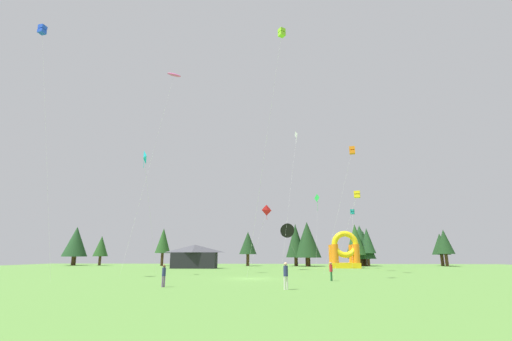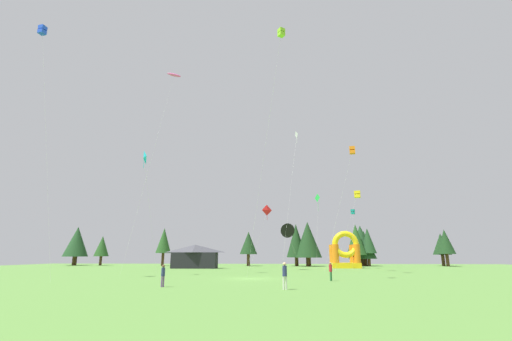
% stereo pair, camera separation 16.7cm
% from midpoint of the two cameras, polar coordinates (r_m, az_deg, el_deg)
% --- Properties ---
extents(ground_plane, '(120.00, 120.00, 0.00)m').
position_cam_midpoint_polar(ground_plane, '(37.23, -0.95, -17.20)').
color(ground_plane, '#548438').
extents(kite_black_delta, '(3.76, 3.02, 7.83)m').
position_cam_midpoint_polar(kite_black_delta, '(58.99, 4.80, -9.55)').
color(kite_black_delta, black).
rests_on(kite_black_delta, ground_plane).
extents(kite_lime_box, '(4.50, 6.51, 25.85)m').
position_cam_midpoint_polar(kite_lime_box, '(40.13, 4.04, 21.26)').
color(kite_lime_box, '#8CD826').
rests_on(kite_lime_box, ground_plane).
extents(kite_yellow_box, '(4.36, 1.69, 11.83)m').
position_cam_midpoint_polar(kite_yellow_box, '(55.58, 16.04, -3.77)').
color(kite_yellow_box, yellow).
rests_on(kite_yellow_box, ground_plane).
extents(kite_blue_box, '(6.08, 1.59, 27.83)m').
position_cam_midpoint_polar(kite_blue_box, '(49.37, -31.54, 18.84)').
color(kite_blue_box, blue).
rests_on(kite_blue_box, ground_plane).
extents(kite_orange_box, '(4.90, 1.32, 16.73)m').
position_cam_midpoint_polar(kite_orange_box, '(49.53, 15.28, 3.14)').
color(kite_orange_box, orange).
rests_on(kite_orange_box, ground_plane).
extents(kite_teal_box, '(1.69, 3.49, 10.27)m').
position_cam_midpoint_polar(kite_teal_box, '(65.26, 15.35, -6.52)').
color(kite_teal_box, '#0C7F7A').
rests_on(kite_teal_box, ground_plane).
extents(kite_red_diamond, '(3.72, 1.37, 10.43)m').
position_cam_midpoint_polar(kite_red_diamond, '(60.58, 1.74, -6.57)').
color(kite_red_diamond, red).
rests_on(kite_red_diamond, ground_plane).
extents(kite_cyan_diamond, '(1.57, 5.20, 14.61)m').
position_cam_midpoint_polar(kite_cyan_diamond, '(45.41, -17.96, 1.85)').
color(kite_cyan_diamond, '#19B7CC').
rests_on(kite_cyan_diamond, ground_plane).
extents(kite_green_diamond, '(1.62, 4.63, 13.41)m').
position_cam_midpoint_polar(kite_green_diamond, '(68.00, 9.93, -4.56)').
color(kite_green_diamond, green).
rests_on(kite_green_diamond, ground_plane).
extents(kite_white_diamond, '(3.51, 7.55, 23.54)m').
position_cam_midpoint_polar(kite_white_diamond, '(62.67, 6.54, 5.49)').
color(kite_white_diamond, white).
rests_on(kite_white_diamond, ground_plane).
extents(kite_pink_parafoil, '(5.12, 3.35, 26.81)m').
position_cam_midpoint_polar(kite_pink_parafoil, '(51.19, -13.31, 14.82)').
color(kite_pink_parafoil, '#EA599E').
rests_on(kite_pink_parafoil, ground_plane).
extents(person_left_edge, '(0.41, 0.41, 1.70)m').
position_cam_midpoint_polar(person_left_edge, '(34.78, 11.97, -15.51)').
color(person_left_edge, '#33723F').
rests_on(person_left_edge, ground_plane).
extents(person_midfield, '(0.38, 0.38, 1.86)m').
position_cam_midpoint_polar(person_midfield, '(25.74, 4.67, -16.33)').
color(person_midfield, silver).
rests_on(person_midfield, ground_plane).
extents(person_near_camera, '(0.40, 0.40, 1.64)m').
position_cam_midpoint_polar(person_near_camera, '(28.59, -14.94, -15.92)').
color(person_near_camera, '#724C8C').
rests_on(person_near_camera, ground_plane).
extents(inflatable_yellow_castle, '(5.10, 4.59, 6.64)m').
position_cam_midpoint_polar(inflatable_yellow_castle, '(68.33, 14.14, -13.07)').
color(inflatable_yellow_castle, yellow).
rests_on(inflatable_yellow_castle, ground_plane).
extents(festival_tent, '(7.95, 3.04, 4.15)m').
position_cam_midpoint_polar(festival_tent, '(65.78, -10.08, -13.61)').
color(festival_tent, black).
rests_on(festival_tent, ground_plane).
extents(tree_row_0, '(5.51, 5.51, 8.79)m').
position_cam_midpoint_polar(tree_row_0, '(93.32, -27.33, -10.26)').
color(tree_row_0, '#4C331E').
rests_on(tree_row_0, ground_plane).
extents(tree_row_1, '(3.30, 3.30, 6.63)m').
position_cam_midpoint_polar(tree_row_1, '(90.02, -23.95, -11.21)').
color(tree_row_1, '#4C331E').
rests_on(tree_row_1, ground_plane).
extents(tree_row_2, '(3.33, 3.33, 8.22)m').
position_cam_midpoint_polar(tree_row_2, '(82.29, -14.93, -10.99)').
color(tree_row_2, '#4C331E').
rests_on(tree_row_2, ground_plane).
extents(tree_row_3, '(3.84, 3.84, 7.37)m').
position_cam_midpoint_polar(tree_row_3, '(78.88, -1.39, -11.73)').
color(tree_row_3, '#4C331E').
rests_on(tree_row_3, ground_plane).
extents(tree_row_4, '(4.26, 4.26, 9.01)m').
position_cam_midpoint_polar(tree_row_4, '(78.51, 6.40, -11.28)').
color(tree_row_4, '#4C331E').
rests_on(tree_row_4, ground_plane).
extents(tree_row_5, '(5.78, 5.78, 9.37)m').
position_cam_midpoint_polar(tree_row_5, '(77.82, 8.28, -11.08)').
color(tree_row_5, '#4C331E').
rests_on(tree_row_5, ground_plane).
extents(tree_row_6, '(4.22, 4.22, 8.89)m').
position_cam_midpoint_polar(tree_row_6, '(80.21, 15.81, -10.78)').
color(tree_row_6, '#4C331E').
rests_on(tree_row_6, ground_plane).
extents(tree_row_7, '(5.83, 5.83, 8.81)m').
position_cam_midpoint_polar(tree_row_7, '(82.55, 16.54, -11.09)').
color(tree_row_7, '#4C331E').
rests_on(tree_row_7, ground_plane).
extents(tree_row_8, '(4.99, 4.99, 7.57)m').
position_cam_midpoint_polar(tree_row_8, '(82.67, 17.05, -11.48)').
color(tree_row_8, '#4C331E').
rests_on(tree_row_8, ground_plane).
extents(tree_row_9, '(3.41, 3.41, 8.07)m').
position_cam_midpoint_polar(tree_row_9, '(81.39, 17.57, -10.87)').
color(tree_row_9, '#4C331E').
rests_on(tree_row_9, ground_plane).
extents(tree_row_10, '(3.60, 3.60, 7.66)m').
position_cam_midpoint_polar(tree_row_10, '(85.91, 28.28, -10.20)').
color(tree_row_10, '#4C331E').
rests_on(tree_row_10, ground_plane).
extents(tree_row_11, '(3.81, 3.81, 6.95)m').
position_cam_midpoint_polar(tree_row_11, '(88.59, 27.77, -10.58)').
color(tree_row_11, '#4C331E').
rests_on(tree_row_11, ground_plane).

